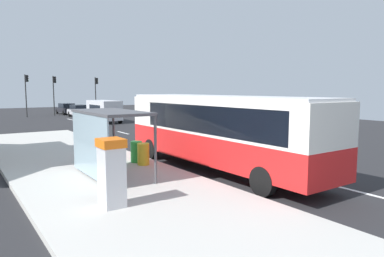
# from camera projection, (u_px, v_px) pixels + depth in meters

# --- Properties ---
(ground_plane) EXTENTS (56.00, 92.00, 0.04)m
(ground_plane) POSITION_uv_depth(u_px,v_px,m) (120.00, 133.00, 28.04)
(ground_plane) COLOR #262628
(sidewalk_platform) EXTENTS (6.20, 30.00, 0.18)m
(sidewalk_platform) POSITION_uv_depth(u_px,v_px,m) (91.00, 171.00, 14.60)
(sidewalk_platform) COLOR beige
(sidewalk_platform) RESTS_ON ground
(lane_stripe_seg_0) EXTENTS (0.16, 2.20, 0.01)m
(lane_stripe_seg_0) POSITION_uv_depth(u_px,v_px,m) (365.00, 193.00, 11.81)
(lane_stripe_seg_0) COLOR silver
(lane_stripe_seg_0) RESTS_ON ground
(lane_stripe_seg_1) EXTENTS (0.16, 2.20, 0.01)m
(lane_stripe_seg_1) POSITION_uv_depth(u_px,v_px,m) (258.00, 166.00, 15.90)
(lane_stripe_seg_1) COLOR silver
(lane_stripe_seg_1) RESTS_ON ground
(lane_stripe_seg_2) EXTENTS (0.16, 2.20, 0.01)m
(lane_stripe_seg_2) POSITION_uv_depth(u_px,v_px,m) (194.00, 151.00, 19.99)
(lane_stripe_seg_2) COLOR silver
(lane_stripe_seg_2) RESTS_ON ground
(lane_stripe_seg_3) EXTENTS (0.16, 2.20, 0.01)m
(lane_stripe_seg_3) POSITION_uv_depth(u_px,v_px,m) (153.00, 140.00, 24.09)
(lane_stripe_seg_3) COLOR silver
(lane_stripe_seg_3) RESTS_ON ground
(lane_stripe_seg_4) EXTENTS (0.16, 2.20, 0.01)m
(lane_stripe_seg_4) POSITION_uv_depth(u_px,v_px,m) (123.00, 133.00, 28.18)
(lane_stripe_seg_4) COLOR silver
(lane_stripe_seg_4) RESTS_ON ground
(lane_stripe_seg_5) EXTENTS (0.16, 2.20, 0.01)m
(lane_stripe_seg_5) POSITION_uv_depth(u_px,v_px,m) (101.00, 127.00, 32.27)
(lane_stripe_seg_5) COLOR silver
(lane_stripe_seg_5) RESTS_ON ground
(lane_stripe_seg_6) EXTENTS (0.16, 2.20, 0.01)m
(lane_stripe_seg_6) POSITION_uv_depth(u_px,v_px,m) (84.00, 123.00, 36.36)
(lane_stripe_seg_6) COLOR silver
(lane_stripe_seg_6) RESTS_ON ground
(lane_stripe_seg_7) EXTENTS (0.16, 2.20, 0.01)m
(lane_stripe_seg_7) POSITION_uv_depth(u_px,v_px,m) (70.00, 120.00, 40.46)
(lane_stripe_seg_7) COLOR silver
(lane_stripe_seg_7) RESTS_ON ground
(bus) EXTENTS (2.59, 11.02, 3.21)m
(bus) POSITION_uv_depth(u_px,v_px,m) (218.00, 128.00, 14.96)
(bus) COLOR red
(bus) RESTS_ON ground
(white_van) EXTENTS (2.06, 5.21, 2.30)m
(white_van) POSITION_uv_depth(u_px,v_px,m) (104.00, 110.00, 36.77)
(white_van) COLOR silver
(white_van) RESTS_ON ground
(sedan_near) EXTENTS (1.95, 4.45, 1.52)m
(sedan_near) POSITION_uv_depth(u_px,v_px,m) (79.00, 111.00, 44.20)
(sedan_near) COLOR #B7B7BC
(sedan_near) RESTS_ON ground
(sedan_far) EXTENTS (2.01, 4.48, 1.52)m
(sedan_far) POSITION_uv_depth(u_px,v_px,m) (66.00, 109.00, 49.10)
(sedan_far) COLOR black
(sedan_far) RESTS_ON ground
(ticket_machine) EXTENTS (0.66, 0.76, 1.94)m
(ticket_machine) POSITION_uv_depth(u_px,v_px,m) (112.00, 172.00, 9.88)
(ticket_machine) COLOR silver
(ticket_machine) RESTS_ON sidewalk_platform
(recycling_bin_yellow) EXTENTS (0.52, 0.52, 0.95)m
(recycling_bin_yellow) POSITION_uv_depth(u_px,v_px,m) (143.00, 154.00, 15.41)
(recycling_bin_yellow) COLOR yellow
(recycling_bin_yellow) RESTS_ON sidewalk_platform
(recycling_bin_green) EXTENTS (0.52, 0.52, 0.95)m
(recycling_bin_green) POSITION_uv_depth(u_px,v_px,m) (136.00, 152.00, 15.98)
(recycling_bin_green) COLOR green
(recycling_bin_green) RESTS_ON sidewalk_platform
(traffic_light_near_side) EXTENTS (0.49, 0.28, 5.09)m
(traffic_light_near_side) POSITION_uv_depth(u_px,v_px,m) (96.00, 90.00, 47.92)
(traffic_light_near_side) COLOR #2D2D2D
(traffic_light_near_side) RESTS_ON ground
(traffic_light_far_side) EXTENTS (0.49, 0.28, 5.31)m
(traffic_light_far_side) POSITION_uv_depth(u_px,v_px,m) (26.00, 89.00, 43.71)
(traffic_light_far_side) COLOR #2D2D2D
(traffic_light_far_side) RESTS_ON ground
(traffic_light_median) EXTENTS (0.49, 0.28, 5.22)m
(traffic_light_median) POSITION_uv_depth(u_px,v_px,m) (54.00, 89.00, 46.35)
(traffic_light_median) COLOR #2D2D2D
(traffic_light_median) RESTS_ON ground
(bus_shelter) EXTENTS (1.80, 4.00, 2.50)m
(bus_shelter) POSITION_uv_depth(u_px,v_px,m) (103.00, 127.00, 13.06)
(bus_shelter) COLOR #4C4C51
(bus_shelter) RESTS_ON sidewalk_platform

